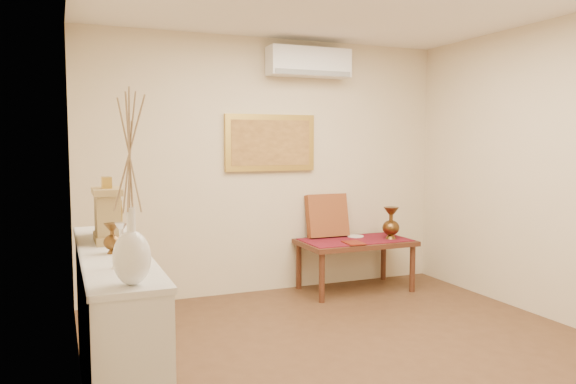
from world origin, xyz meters
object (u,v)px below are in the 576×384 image
wooden_chest (109,217)px  brass_urn_tall (391,219)px  mantel_clock (108,214)px  low_table (355,246)px  display_ledge (114,331)px  white_vase (130,186)px

wooden_chest → brass_urn_tall: bearing=22.3°
mantel_clock → low_table: mantel_clock is taller
brass_urn_tall → low_table: (-0.38, 0.10, -0.28)m
wooden_chest → low_table: 3.03m
mantel_clock → low_table: 3.18m
mantel_clock → display_ledge: bearing=-91.0°
wooden_chest → mantel_clock: bearing=-95.6°
display_ledge → mantel_clock: size_ratio=4.93×
brass_urn_tall → display_ledge: 3.55m
display_ledge → mantel_clock: 0.72m
wooden_chest → low_table: bearing=26.9°
wooden_chest → low_table: (2.64, 1.34, -0.62)m
brass_urn_tall → wooden_chest: (-3.03, -1.24, 0.33)m
brass_urn_tall → mantel_clock: size_ratio=1.03×
wooden_chest → white_vase: bearing=-90.7°
white_vase → brass_urn_tall: (3.05, 2.67, -0.65)m
white_vase → low_table: bearing=46.1°
low_table → wooden_chest: bearing=-153.1°
low_table → white_vase: bearing=-133.9°
white_vase → mantel_clock: bearing=90.4°
mantel_clock → low_table: size_ratio=0.34×
low_table → brass_urn_tall: bearing=-14.5°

